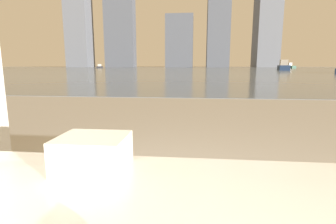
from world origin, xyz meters
TOP-DOWN VIEW (x-y plane):
  - towel_stack at (-0.10, 0.85)m, footprint 0.23×0.20m
  - harbor_water at (0.00, 62.00)m, footprint 180.00×110.00m
  - harbor_boat_0 at (15.31, 47.59)m, footprint 2.54×4.98m
  - harbor_boat_2 at (-27.72, 75.09)m, footprint 1.30×3.14m
  - harbor_boat_4 at (25.11, 74.59)m, footprint 2.99×4.23m
  - skyline_tower_1 at (-33.55, 118.00)m, footprint 13.03×6.28m
  - skyline_tower_2 at (-7.06, 118.00)m, footprint 11.77×8.63m
  - skyline_tower_4 at (29.60, 118.00)m, footprint 9.24×12.38m

SIDE VIEW (x-z plane):
  - harbor_water at x=0.00m, z-range 0.00..0.01m
  - harbor_boat_2 at x=-27.72m, z-range -0.16..0.99m
  - harbor_boat_4 at x=25.11m, z-range -0.21..1.30m
  - towel_stack at x=-0.10m, z-range 0.51..0.63m
  - harbor_boat_0 at x=15.31m, z-range -0.25..1.53m
  - skyline_tower_2 at x=-7.06m, z-range 0.00..22.16m
  - skyline_tower_1 at x=-33.55m, z-range 0.00..31.89m
  - skyline_tower_4 at x=29.60m, z-range 0.00..51.48m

